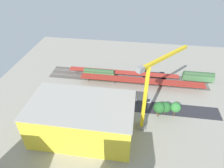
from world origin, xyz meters
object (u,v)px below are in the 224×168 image
platform_canopy_far (123,72)px  box_truck_1 (102,107)px  parked_car_0 (147,101)px  street_tree_3 (176,107)px  passenger_coach (198,76)px  parked_car_6 (71,95)px  street_tree_4 (69,98)px  parked_car_5 (84,96)px  street_tree_5 (166,107)px  parked_car_3 (108,98)px  parked_car_1 (133,100)px  traffic_light (132,106)px  locomotive (155,75)px  street_tree_0 (158,108)px  construction_building (82,120)px  tower_crane (150,89)px  box_truck_0 (93,105)px  parked_car_2 (119,99)px  street_tree_1 (159,108)px  platform_canopy_near (141,80)px  parked_car_7 (59,93)px  street_tree_2 (96,101)px  freight_coach_far (99,73)px

platform_canopy_far → box_truck_1: platform_canopy_far is taller
platform_canopy_far → parked_car_0: (-14.74, 20.97, -3.07)m
parked_car_0 → box_truck_1: (21.66, 8.56, 0.83)m
platform_canopy_far → street_tree_3: street_tree_3 is taller
passenger_coach → parked_car_6: bearing=19.5°
box_truck_1 → street_tree_4: bearing=-0.7°
parked_car_5 → parked_car_6: 6.82m
street_tree_5 → platform_canopy_far: bearing=-51.6°
parked_car_5 → street_tree_4: bearing=58.5°
parked_car_6 → box_truck_1: bearing=157.1°
parked_car_3 → parked_car_6: (19.83, 0.40, -0.04)m
parked_car_6 → parked_car_1: bearing=-178.7°
parked_car_1 → traffic_light: 9.29m
platform_canopy_far → parked_car_6: (25.50, 21.67, -3.06)m
locomotive → street_tree_0: street_tree_0 is taller
parked_car_0 → traffic_light: (7.13, 8.57, 3.60)m
construction_building → tower_crane: 30.41m
box_truck_0 → street_tree_3: 39.18m
parked_car_0 → tower_crane: 24.78m
passenger_coach → street_tree_5: 38.48m
parked_car_1 → traffic_light: traffic_light is taller
parked_car_2 → traffic_light: (-7.11, 8.09, 3.52)m
box_truck_1 → street_tree_1: street_tree_1 is taller
street_tree_4 → parked_car_6: bearing=-76.0°
street_tree_0 → street_tree_5: size_ratio=0.83×
parked_car_6 → construction_building: construction_building is taller
platform_canopy_far → parked_car_5: 28.52m
platform_canopy_near → parked_car_1: 14.55m
passenger_coach → parked_car_6: (69.77, 24.67, -2.47)m
parked_car_7 → box_truck_1: 26.48m
passenger_coach → parked_car_3: passenger_coach is taller
parked_car_3 → box_truck_0: 9.71m
parked_car_3 → traffic_light: size_ratio=0.65×
platform_canopy_far → street_tree_2: (10.04, 30.08, 1.66)m
parked_car_3 → street_tree_2: (4.36, 8.81, 4.68)m
parked_car_2 → street_tree_0: 20.68m
freight_coach_far → street_tree_1: street_tree_1 is taller
box_truck_0 → traffic_light: (-19.17, 0.60, 2.75)m
locomotive → street_tree_3: (-8.25, 32.23, 3.89)m
construction_building → freight_coach_far: bearing=-87.5°
parked_car_2 → street_tree_0: (-19.00, 7.50, 3.27)m
street_tree_2 → locomotive: bearing=-131.4°
locomotive → platform_canopy_near: bearing=52.0°
passenger_coach → parked_car_1: 43.92m
street_tree_4 → traffic_light: street_tree_4 is taller
street_tree_4 → box_truck_0: bearing=-178.2°
freight_coach_far → street_tree_4: street_tree_4 is taller
parked_car_5 → tower_crane: (-32.88, 15.10, 19.40)m
box_truck_0 → street_tree_3: street_tree_3 is taller
parked_car_5 → street_tree_2: bearing=134.6°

